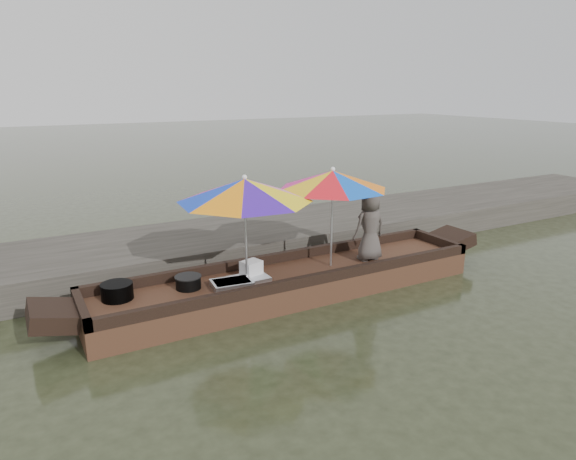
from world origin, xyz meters
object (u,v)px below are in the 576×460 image
tray_crayfish (232,284)px  supply_bag (251,269)px  tray_scallop (249,279)px  umbrella_stern (332,218)px  boat_hull (291,284)px  umbrella_bow (246,230)px  charcoal_grill (188,283)px  cooking_pot (117,291)px  vendor (370,226)px

tray_crayfish → supply_bag: 0.44m
tray_scallop → umbrella_stern: bearing=-0.6°
boat_hull → umbrella_bow: size_ratio=3.20×
charcoal_grill → supply_bag: supply_bag is taller
tray_crayfish → boat_hull: bearing=4.4°
cooking_pot → charcoal_grill: size_ratio=1.19×
tray_crayfish → charcoal_grill: 0.60m
vendor → umbrella_bow: 2.14m
tray_crayfish → supply_bag: size_ratio=1.98×
tray_crayfish → umbrella_stern: umbrella_stern is taller
tray_scallop → umbrella_bow: size_ratio=0.29×
tray_scallop → umbrella_bow: umbrella_bow is taller
vendor → umbrella_bow: size_ratio=0.60×
tray_scallop → umbrella_bow: (-0.04, -0.02, 0.74)m
boat_hull → vendor: 1.58m
cooking_pot → boat_hull: bearing=-6.0°
charcoal_grill → vendor: (2.94, -0.23, 0.48)m
tray_crayfish → umbrella_bow: (0.27, 0.08, 0.73)m
cooking_pot → charcoal_grill: cooking_pot is taller
cooking_pot → tray_scallop: cooking_pot is taller
tray_crayfish → cooking_pot: bearing=167.3°
charcoal_grill → vendor: vendor is taller
boat_hull → umbrella_stern: 1.19m
boat_hull → cooking_pot: (-2.49, 0.26, 0.28)m
umbrella_bow → vendor: bearing=-1.8°
boat_hull → tray_scallop: tray_scallop is taller
boat_hull → charcoal_grill: bearing=173.7°
charcoal_grill → supply_bag: size_ratio=1.25×
vendor → umbrella_stern: size_ratio=0.67×
boat_hull → charcoal_grill: 1.58m
boat_hull → tray_crayfish: tray_crayfish is taller
tray_crayfish → vendor: (2.40, 0.01, 0.52)m
boat_hull → tray_scallop: size_ratio=10.88×
vendor → umbrella_bow: bearing=0.5°
tray_crayfish → charcoal_grill: bearing=155.8°
tray_scallop → cooking_pot: bearing=172.3°
boat_hull → umbrella_bow: bearing=180.0°
charcoal_grill → supply_bag: (0.94, -0.06, 0.05)m
vendor → boat_hull: bearing=-0.4°
supply_bag → vendor: 2.06m
tray_scallop → charcoal_grill: (-0.85, 0.15, 0.05)m
boat_hull → vendor: size_ratio=5.36×
boat_hull → tray_scallop: 0.72m
charcoal_grill → supply_bag: 0.94m
boat_hull → cooking_pot: cooking_pot is taller
tray_scallop → charcoal_grill: bearing=169.8°
tray_crayfish → tray_scallop: tray_crayfish is taller
vendor → umbrella_bow: (-2.13, 0.07, 0.21)m
boat_hull → tray_crayfish: bearing=-175.6°
charcoal_grill → supply_bag: bearing=-3.6°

